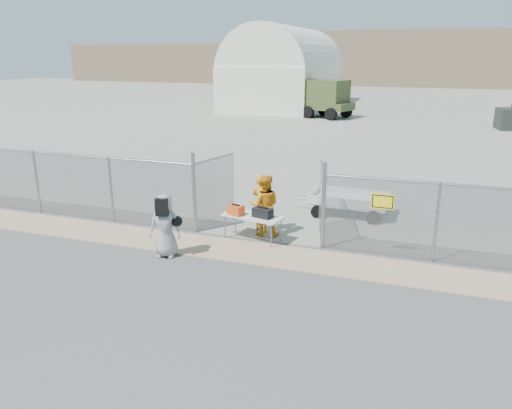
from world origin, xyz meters
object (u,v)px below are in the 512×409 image
at_px(folding_table, 253,228).
at_px(utility_trailer, 349,203).
at_px(security_worker_right, 265,206).
at_px(security_worker_left, 262,203).
at_px(visitor, 165,226).

xyz_separation_m(folding_table, utility_trailer, (2.33, 3.37, 0.03)).
bearing_deg(security_worker_right, folding_table, 51.52).
relative_size(security_worker_left, security_worker_right, 0.97).
relative_size(folding_table, security_worker_left, 0.98).
xyz_separation_m(security_worker_right, utility_trailer, (2.11, 2.89, -0.54)).
height_order(security_worker_right, visitor, security_worker_right).
xyz_separation_m(security_worker_left, utility_trailer, (2.31, 2.57, -0.51)).
height_order(visitor, utility_trailer, visitor).
relative_size(security_worker_left, utility_trailer, 0.54).
bearing_deg(visitor, utility_trailer, 40.34).
height_order(security_worker_left, visitor, security_worker_left).
bearing_deg(utility_trailer, security_worker_left, -130.50).
xyz_separation_m(folding_table, security_worker_left, (0.01, 0.80, 0.54)).
relative_size(security_worker_right, utility_trailer, 0.56).
distance_m(security_worker_left, visitor, 3.30).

